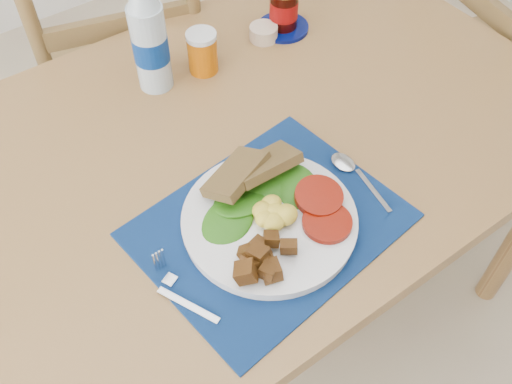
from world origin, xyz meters
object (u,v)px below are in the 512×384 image
Objects in this scene: juice_glass at (203,53)px; jam_on_saucer at (284,11)px; chair_end at (490,34)px; breakfast_plate at (268,220)px; chair_far at (119,50)px; water_bottle at (150,41)px.

jam_on_saucer is (0.24, 0.02, 0.00)m from juice_glass.
jam_on_saucer is at bearing 83.40° from chair_end.
juice_glass is at bearing 59.10° from breakfast_plate.
juice_glass is (0.14, 0.44, 0.02)m from breakfast_plate.
breakfast_plate is 2.46× the size of jam_on_saucer.
jam_on_saucer reaches higher than juice_glass.
chair_far reaches higher than water_bottle.
water_bottle is (-0.95, 0.20, 0.26)m from chair_end.
chair_end reaches higher than breakfast_plate.
breakfast_plate is 0.47m from water_bottle.
chair_end reaches higher than chair_far.
water_bottle is at bearing 179.78° from jam_on_saucer.
breakfast_plate is (-0.98, -0.26, 0.18)m from chair_end.
chair_far is at bearing 69.42° from chair_end.
water_bottle is at bearing 73.12° from breakfast_plate.
water_bottle is (-0.06, -0.36, 0.27)m from chair_far.
water_bottle reaches higher than juice_glass.
breakfast_plate is (-0.10, -0.82, 0.18)m from chair_far.
water_bottle is 2.07× the size of jam_on_saucer.
juice_glass is at bearing 112.50° from chair_far.
breakfast_plate is at bearing -130.13° from jam_on_saucer.
chair_far is 0.84m from breakfast_plate.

